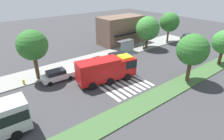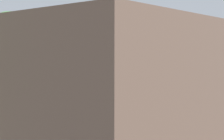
% 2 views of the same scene
% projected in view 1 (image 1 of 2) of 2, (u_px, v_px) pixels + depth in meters
% --- Properties ---
extents(ground_plane, '(120.00, 120.00, 0.00)m').
position_uv_depth(ground_plane, '(105.00, 82.00, 27.74)').
color(ground_plane, '#38383A').
extents(sidewalk, '(60.00, 5.16, 0.14)m').
position_uv_depth(sidewalk, '(78.00, 64.00, 33.73)').
color(sidewalk, gray).
rests_on(sidewalk, ground_plane).
extents(median_strip, '(60.00, 3.00, 0.14)m').
position_uv_depth(median_strip, '(141.00, 105.00, 22.47)').
color(median_strip, '#3D6033').
rests_on(median_strip, ground_plane).
extents(crosswalk, '(6.75, 10.54, 0.01)m').
position_uv_depth(crosswalk, '(114.00, 78.00, 28.67)').
color(crosswalk, silver).
rests_on(crosswalk, ground_plane).
extents(fire_truck, '(9.25, 4.03, 3.57)m').
position_uv_depth(fire_truck, '(108.00, 69.00, 27.18)').
color(fire_truck, '#B71414').
rests_on(fire_truck, ground_plane).
extents(parked_car_west, '(4.80, 2.18, 1.73)m').
position_uv_depth(parked_car_west, '(57.00, 75.00, 27.72)').
color(parked_car_west, silver).
rests_on(parked_car_west, ground_plane).
extents(parked_car_mid, '(4.86, 2.27, 1.74)m').
position_uv_depth(parked_car_mid, '(119.00, 57.00, 34.31)').
color(parked_car_mid, navy).
rests_on(parked_car_mid, ground_plane).
extents(parked_car_east, '(4.43, 2.18, 1.63)m').
position_uv_depth(parked_car_east, '(188.00, 37.00, 47.00)').
color(parked_car_east, black).
rests_on(parked_car_east, ground_plane).
extents(bus_stop_shelter, '(3.50, 1.40, 2.46)m').
position_uv_depth(bus_stop_shelter, '(126.00, 44.00, 38.14)').
color(bus_stop_shelter, '#4C4C51').
rests_on(bus_stop_shelter, sidewalk).
extents(bench_near_shelter, '(1.60, 0.50, 0.90)m').
position_uv_depth(bench_near_shelter, '(111.00, 54.00, 36.47)').
color(bench_near_shelter, '#2D472D').
rests_on(bench_near_shelter, sidewalk).
extents(bench_west_of_shelter, '(1.60, 0.50, 0.90)m').
position_uv_depth(bench_west_of_shelter, '(95.00, 59.00, 34.47)').
color(bench_west_of_shelter, '#4C3823').
rests_on(bench_west_of_shelter, sidewalk).
extents(street_lamp, '(0.36, 0.36, 6.01)m').
position_uv_depth(street_lamp, '(145.00, 33.00, 39.09)').
color(street_lamp, '#2D2D30').
rests_on(street_lamp, sidewalk).
extents(storefront_building, '(10.58, 6.09, 6.26)m').
position_uv_depth(storefront_building, '(121.00, 30.00, 44.24)').
color(storefront_building, brown).
rests_on(storefront_building, ground_plane).
extents(sidewalk_tree_west, '(4.31, 4.31, 7.41)m').
position_uv_depth(sidewalk_tree_west, '(32.00, 45.00, 26.18)').
color(sidewalk_tree_west, '#513823').
rests_on(sidewalk_tree_west, sidewalk).
extents(sidewalk_tree_east, '(5.05, 5.05, 6.82)m').
position_uv_depth(sidewalk_tree_east, '(148.00, 28.00, 39.82)').
color(sidewalk_tree_east, '#513823').
rests_on(sidewalk_tree_east, sidewalk).
extents(sidewalk_tree_far_east, '(4.49, 4.49, 7.00)m').
position_uv_depth(sidewalk_tree_far_east, '(170.00, 22.00, 43.75)').
color(sidewalk_tree_far_east, '#47301E').
rests_on(sidewalk_tree_far_east, sidewalk).
extents(median_tree_west, '(4.41, 4.41, 7.02)m').
position_uv_depth(median_tree_west, '(193.00, 50.00, 25.80)').
color(median_tree_west, '#513823').
rests_on(median_tree_west, median_strip).
extents(median_tree_center, '(3.99, 3.99, 6.04)m').
position_uv_depth(median_tree_center, '(224.00, 42.00, 31.72)').
color(median_tree_center, '#47301E').
rests_on(median_tree_center, median_strip).
extents(fire_hydrant, '(0.28, 0.28, 0.70)m').
position_uv_depth(fire_hydrant, '(24.00, 82.00, 26.66)').
color(fire_hydrant, gold).
rests_on(fire_hydrant, sidewalk).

